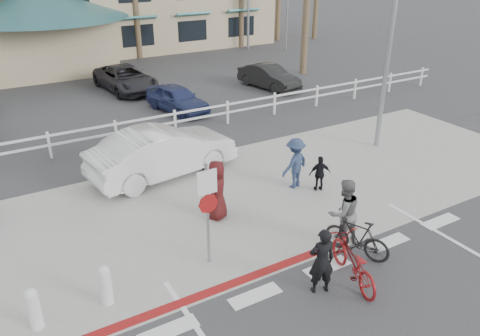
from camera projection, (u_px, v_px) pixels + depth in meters
ground at (344, 282)px, 10.53m from camera, size 140.00×140.00×0.00m
sidewalk_plaza at (243, 198)px, 14.04m from camera, size 22.00×7.00×0.01m
cross_street at (187, 153)px, 17.17m from camera, size 40.00×5.00×0.01m
parking_lot at (112, 91)px, 24.58m from camera, size 50.00×16.00×0.01m
curb_red at (201, 296)px, 10.10m from camera, size 7.00×0.25×0.02m
rail_fence at (177, 122)px, 18.75m from camera, size 29.40×0.16×1.00m
sign_post at (207, 209)px, 10.58m from camera, size 0.50×0.10×2.90m
bollard_0 at (105, 285)px, 9.70m from camera, size 0.26×0.26×0.95m
bollard_1 at (34, 309)px, 9.06m from camera, size 0.26×0.26×0.95m
streetlight_0 at (392, 23)px, 15.88m from camera, size 0.60×2.00×9.00m
info_sign at (287, 11)px, 32.91m from camera, size 1.20×0.16×5.60m
bike_red at (353, 262)px, 10.37m from camera, size 1.13×2.04×1.02m
rider_red at (322, 261)px, 9.92m from camera, size 0.66×0.54×1.58m
bike_black at (357, 237)px, 11.26m from camera, size 1.09×1.71×1.00m
rider_black at (344, 213)px, 11.53m from camera, size 0.94×0.76×1.79m
pedestrian_a at (295, 163)px, 14.38m from camera, size 1.17×0.86×1.62m
pedestrian_child at (320, 174)px, 14.28m from camera, size 0.72×0.50×1.14m
pedestrian_b at (217, 190)px, 12.70m from camera, size 0.98×0.95×1.70m
car_white_sedan at (163, 152)px, 15.19m from camera, size 5.10×2.41×1.62m
lot_car_2 at (177, 99)px, 21.26m from camera, size 2.17×3.77×1.21m
lot_car_3 at (269, 77)px, 24.84m from camera, size 1.97×3.91×1.23m
lot_car_5 at (126, 79)px, 24.39m from camera, size 2.56×4.78×1.28m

